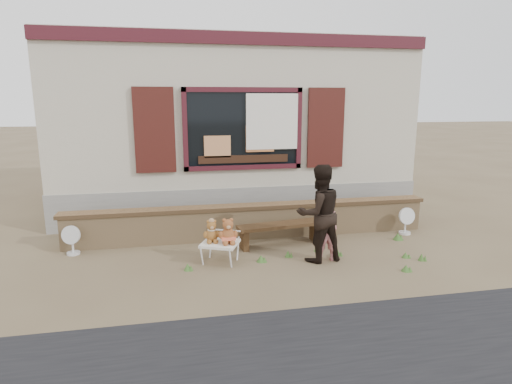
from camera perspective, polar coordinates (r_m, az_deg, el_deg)
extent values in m
plane|color=brown|center=(7.52, 0.90, -8.43)|extent=(80.00, 80.00, 0.00)
cube|color=#A49D84|center=(11.48, -3.86, 10.95)|extent=(8.00, 5.00, 3.20)
cube|color=gray|center=(11.70, -3.72, 1.10)|extent=(8.04, 5.04, 0.80)
cube|color=black|center=(8.99, -1.72, 8.38)|extent=(2.30, 0.04, 1.50)
cube|color=#40121A|center=(8.96, -1.73, 13.49)|extent=(2.50, 0.08, 0.10)
cube|color=#40121A|center=(9.06, -1.66, 3.32)|extent=(2.50, 0.08, 0.10)
cube|color=#40121A|center=(8.85, -9.46, 8.16)|extent=(0.10, 0.08, 1.70)
cube|color=#40121A|center=(9.25, 5.74, 8.43)|extent=(0.10, 0.08, 1.70)
cube|color=black|center=(8.85, -13.38, 8.00)|extent=(0.80, 0.07, 1.70)
cube|color=black|center=(9.43, 9.28, 8.41)|extent=(0.80, 0.07, 1.70)
cube|color=white|center=(9.03, 2.16, 9.35)|extent=(1.10, 0.02, 1.15)
cube|color=#40121A|center=(9.06, -1.81, 19.82)|extent=(8.00, 0.12, 0.25)
cube|color=black|center=(9.03, -1.66, 4.44)|extent=(1.90, 0.06, 0.16)
cube|color=tan|center=(8.92, -5.18, 6.05)|extent=(0.55, 0.06, 0.45)
cube|color=#E08447|center=(9.04, 0.53, 7.14)|extent=(0.60, 0.06, 0.55)
cube|color=tan|center=(8.36, -0.54, -4.12)|extent=(7.00, 0.30, 0.60)
cube|color=brown|center=(8.27, -0.54, -1.93)|extent=(7.10, 0.36, 0.07)
cube|color=#382513|center=(7.92, 3.32, -4.42)|extent=(1.66, 0.57, 0.06)
cube|color=#382513|center=(7.75, -1.62, -6.44)|extent=(0.14, 0.32, 0.35)
cube|color=#382513|center=(8.27, 7.89, -5.33)|extent=(0.14, 0.32, 0.35)
cube|color=white|center=(7.12, -4.82, -6.85)|extent=(0.73, 0.70, 0.04)
cylinder|color=silver|center=(7.06, -7.24, -8.59)|extent=(0.03, 0.03, 0.31)
cylinder|color=silver|center=(6.92, -3.42, -8.97)|extent=(0.03, 0.03, 0.31)
cylinder|color=silver|center=(7.45, -6.07, -7.44)|extent=(0.03, 0.03, 0.31)
cylinder|color=silver|center=(7.31, -2.44, -7.76)|extent=(0.03, 0.03, 0.31)
imported|color=#D37E82|center=(7.22, 9.37, -4.99)|extent=(0.41, 0.28, 1.07)
imported|color=black|center=(7.13, 8.41, -2.84)|extent=(0.89, 0.75, 1.63)
cylinder|color=silver|center=(8.21, -23.16, -7.50)|extent=(0.22, 0.22, 0.04)
cylinder|color=silver|center=(8.16, -23.24, -6.57)|extent=(0.04, 0.04, 0.28)
cylinder|color=silver|center=(8.11, -23.36, -5.21)|extent=(0.34, 0.19, 0.33)
cylinder|color=silver|center=(9.17, 19.20, -5.15)|extent=(0.23, 0.23, 0.04)
cylinder|color=silver|center=(9.13, 19.26, -4.27)|extent=(0.04, 0.04, 0.30)
cylinder|color=silver|center=(9.07, 19.36, -2.99)|extent=(0.34, 0.13, 0.34)
cone|color=#3E6628|center=(7.83, 19.30, -7.92)|extent=(0.12, 0.12, 0.10)
cone|color=#3E6628|center=(7.76, 8.19, -7.43)|extent=(0.13, 0.13, 0.12)
cone|color=#3E6628|center=(7.62, 10.82, -7.95)|extent=(0.12, 0.12, 0.11)
cone|color=#3E6628|center=(7.44, 4.27, -8.21)|extent=(0.11, 0.11, 0.12)
cone|color=#3E6628|center=(8.73, 18.37, -5.64)|extent=(0.18, 0.18, 0.14)
cone|color=#3E6628|center=(7.24, 19.36, -9.54)|extent=(0.14, 0.14, 0.11)
cone|color=#3E6628|center=(6.96, -9.10, -9.83)|extent=(0.13, 0.13, 0.12)
cone|color=#3E6628|center=(7.78, 21.19, -8.08)|extent=(0.11, 0.11, 0.13)
cone|color=#3E6628|center=(7.22, 0.67, -8.85)|extent=(0.16, 0.16, 0.11)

